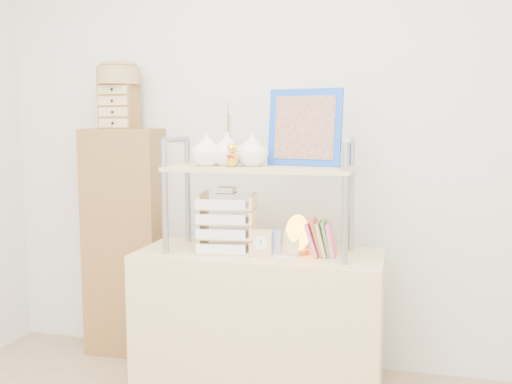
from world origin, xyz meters
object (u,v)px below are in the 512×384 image
desk (259,326)px  cabinet (125,242)px  salt_lamp (298,234)px  letter_tray (227,226)px

desk → cabinet: (-0.92, 0.37, 0.30)m
cabinet → desk: bearing=-23.2°
cabinet → salt_lamp: 1.18m
desk → letter_tray: size_ratio=3.76×
salt_lamp → letter_tray: bearing=-176.9°
desk → cabinet: size_ratio=0.89×
desk → cabinet: 1.04m
cabinet → letter_tray: bearing=-28.1°
letter_tray → desk: bearing=4.5°
cabinet → salt_lamp: (1.11, -0.36, 0.17)m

